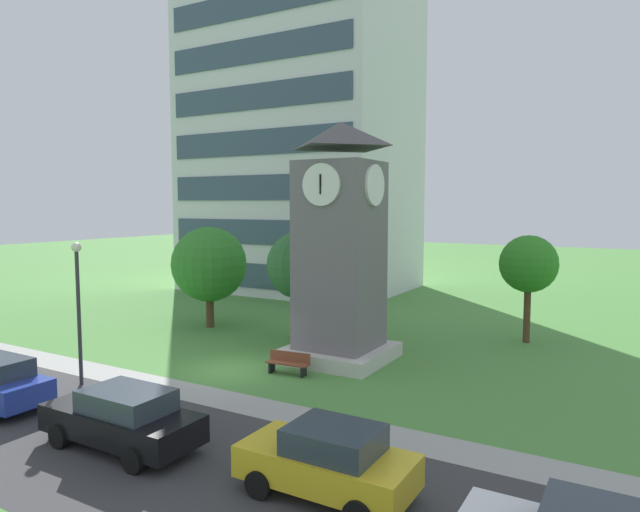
{
  "coord_description": "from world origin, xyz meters",
  "views": [
    {
      "loc": [
        14.48,
        -17.68,
        6.77
      ],
      "look_at": [
        1.57,
        4.64,
        4.42
      ],
      "focal_mm": 31.58,
      "sensor_mm": 36.0,
      "label": 1
    }
  ],
  "objects_px": {
    "tree_streetside": "(209,264)",
    "tree_by_building": "(529,264)",
    "street_lamp": "(78,296)",
    "tree_near_tower": "(301,266)",
    "clock_tower": "(340,256)",
    "parked_car_black": "(123,418)",
    "park_bench": "(288,363)",
    "parked_car_yellow": "(328,460)"
  },
  "relations": [
    {
      "from": "park_bench",
      "to": "tree_streetside",
      "type": "height_order",
      "value": "tree_streetside"
    },
    {
      "from": "tree_by_building",
      "to": "parked_car_black",
      "type": "xyz_separation_m",
      "value": [
        -7.51,
        -18.32,
        -3.0
      ]
    },
    {
      "from": "tree_by_building",
      "to": "parked_car_yellow",
      "type": "distance_m",
      "value": 18.03
    },
    {
      "from": "tree_by_building",
      "to": "parked_car_black",
      "type": "height_order",
      "value": "tree_by_building"
    },
    {
      "from": "park_bench",
      "to": "tree_near_tower",
      "type": "relative_size",
      "value": 0.34
    },
    {
      "from": "tree_near_tower",
      "to": "tree_by_building",
      "type": "bearing_deg",
      "value": 27.11
    },
    {
      "from": "tree_by_building",
      "to": "parked_car_yellow",
      "type": "xyz_separation_m",
      "value": [
        -1.29,
        -17.73,
        -3.0
      ]
    },
    {
      "from": "street_lamp",
      "to": "tree_near_tower",
      "type": "bearing_deg",
      "value": 71.54
    },
    {
      "from": "park_bench",
      "to": "tree_streetside",
      "type": "distance_m",
      "value": 10.43
    },
    {
      "from": "park_bench",
      "to": "parked_car_yellow",
      "type": "bearing_deg",
      "value": -51.14
    },
    {
      "from": "park_bench",
      "to": "tree_by_building",
      "type": "height_order",
      "value": "tree_by_building"
    },
    {
      "from": "street_lamp",
      "to": "parked_car_black",
      "type": "distance_m",
      "value": 7.04
    },
    {
      "from": "tree_streetside",
      "to": "tree_by_building",
      "type": "height_order",
      "value": "tree_streetside"
    },
    {
      "from": "park_bench",
      "to": "tree_streetside",
      "type": "xyz_separation_m",
      "value": [
        -8.55,
        5.14,
        3.04
      ]
    },
    {
      "from": "street_lamp",
      "to": "tree_streetside",
      "type": "distance_m",
      "value": 10.45
    },
    {
      "from": "clock_tower",
      "to": "tree_by_building",
      "type": "bearing_deg",
      "value": 48.65
    },
    {
      "from": "street_lamp",
      "to": "tree_by_building",
      "type": "distance_m",
      "value": 20.3
    },
    {
      "from": "street_lamp",
      "to": "tree_near_tower",
      "type": "xyz_separation_m",
      "value": [
        3.4,
        10.19,
        0.36
      ]
    },
    {
      "from": "tree_streetside",
      "to": "parked_car_yellow",
      "type": "xyz_separation_m",
      "value": [
        14.56,
        -12.59,
        -2.64
      ]
    },
    {
      "from": "parked_car_black",
      "to": "parked_car_yellow",
      "type": "xyz_separation_m",
      "value": [
        6.22,
        0.6,
        -0.0
      ]
    },
    {
      "from": "tree_near_tower",
      "to": "clock_tower",
      "type": "bearing_deg",
      "value": -33.64
    },
    {
      "from": "park_bench",
      "to": "parked_car_yellow",
      "type": "xyz_separation_m",
      "value": [
        6.01,
        -7.45,
        0.4
      ]
    },
    {
      "from": "tree_near_tower",
      "to": "parked_car_black",
      "type": "height_order",
      "value": "tree_near_tower"
    },
    {
      "from": "parked_car_black",
      "to": "parked_car_yellow",
      "type": "bearing_deg",
      "value": 5.48
    },
    {
      "from": "tree_near_tower",
      "to": "tree_by_building",
      "type": "distance_m",
      "value": 11.17
    },
    {
      "from": "street_lamp",
      "to": "parked_car_black",
      "type": "relative_size",
      "value": 1.12
    },
    {
      "from": "street_lamp",
      "to": "tree_streetside",
      "type": "relative_size",
      "value": 0.97
    },
    {
      "from": "park_bench",
      "to": "parked_car_black",
      "type": "relative_size",
      "value": 0.38
    },
    {
      "from": "tree_streetside",
      "to": "parked_car_yellow",
      "type": "distance_m",
      "value": 19.43
    },
    {
      "from": "clock_tower",
      "to": "parked_car_yellow",
      "type": "height_order",
      "value": "clock_tower"
    },
    {
      "from": "park_bench",
      "to": "clock_tower",
      "type": "bearing_deg",
      "value": 74.56
    },
    {
      "from": "parked_car_yellow",
      "to": "park_bench",
      "type": "bearing_deg",
      "value": 128.86
    },
    {
      "from": "tree_near_tower",
      "to": "tree_streetside",
      "type": "distance_m",
      "value": 5.91
    },
    {
      "from": "tree_streetside",
      "to": "street_lamp",
      "type": "bearing_deg",
      "value": -76.16
    },
    {
      "from": "clock_tower",
      "to": "parked_car_yellow",
      "type": "relative_size",
      "value": 2.48
    },
    {
      "from": "parked_car_black",
      "to": "tree_by_building",
      "type": "bearing_deg",
      "value": 67.71
    },
    {
      "from": "clock_tower",
      "to": "parked_car_yellow",
      "type": "bearing_deg",
      "value": -63.26
    },
    {
      "from": "tree_by_building",
      "to": "clock_tower",
      "type": "bearing_deg",
      "value": -131.35
    },
    {
      "from": "tree_by_building",
      "to": "parked_car_black",
      "type": "distance_m",
      "value": 20.03
    },
    {
      "from": "street_lamp",
      "to": "tree_near_tower",
      "type": "distance_m",
      "value": 10.75
    },
    {
      "from": "parked_car_black",
      "to": "clock_tower",
      "type": "bearing_deg",
      "value": 84.71
    },
    {
      "from": "clock_tower",
      "to": "tree_streetside",
      "type": "xyz_separation_m",
      "value": [
        -9.35,
        2.25,
        -1.08
      ]
    }
  ]
}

